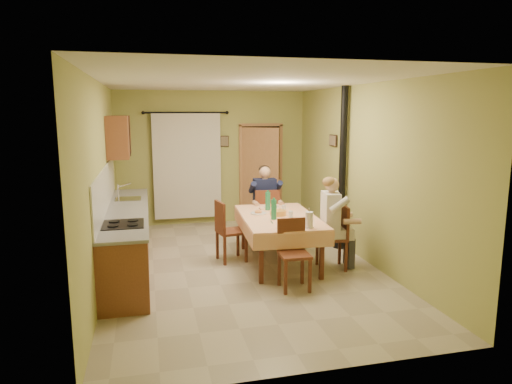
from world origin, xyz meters
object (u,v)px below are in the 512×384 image
object	(u,v)px
man_right	(333,212)
stove_flue	(342,190)
chair_far	(265,227)
chair_right	(332,250)
chair_left	(231,243)
chair_near	(294,268)
man_far	(265,195)
dining_table	(279,239)

from	to	relation	value
man_right	stove_flue	distance (m)	1.15
chair_far	stove_flue	size ratio (longest dim) A/B	0.36
chair_right	chair_left	bearing A→B (deg)	71.90
chair_near	man_far	world-z (taller)	man_far
man_right	stove_flue	bearing A→B (deg)	-22.16
stove_flue	man_far	bearing A→B (deg)	153.29
dining_table	man_far	bearing A→B (deg)	89.51
chair_far	chair_left	size ratio (longest dim) A/B	1.03
dining_table	chair_near	world-z (taller)	chair_near
dining_table	man_right	world-z (taller)	man_right
chair_near	stove_flue	bearing A→B (deg)	-128.82
chair_near	chair_left	xyz separation A→B (m)	(-0.62, 1.37, 0.00)
man_far	stove_flue	size ratio (longest dim) A/B	0.50
chair_right	stove_flue	bearing A→B (deg)	-21.51
chair_left	chair_far	bearing A→B (deg)	127.00
dining_table	chair_left	xyz separation A→B (m)	(-0.72, 0.28, -0.09)
chair_far	stove_flue	xyz separation A→B (m)	(1.21, -0.60, 0.73)
chair_far	man_far	bearing A→B (deg)	90.00
dining_table	man_far	size ratio (longest dim) A/B	1.43
chair_far	chair_near	distance (m)	2.23
chair_far	chair_near	world-z (taller)	chair_far
chair_left	chair_right	bearing A→B (deg)	53.43
chair_far	stove_flue	bearing A→B (deg)	-24.33
dining_table	chair_far	world-z (taller)	chair_far
chair_left	man_right	xyz separation A→B (m)	(1.43, -0.72, 0.59)
man_right	chair_left	bearing A→B (deg)	71.74
chair_far	chair_near	bearing A→B (deg)	-92.84
stove_flue	chair_far	bearing A→B (deg)	153.87
chair_right	man_far	bearing A→B (deg)	30.52
chair_far	chair_left	distance (m)	1.17
chair_far	man_right	size ratio (longest dim) A/B	0.72
man_far	dining_table	bearing A→B (deg)	-92.07
man_right	stove_flue	size ratio (longest dim) A/B	0.50
stove_flue	dining_table	bearing A→B (deg)	-157.35
man_far	man_right	world-z (taller)	same
chair_left	chair_near	bearing A→B (deg)	14.26
chair_near	stove_flue	size ratio (longest dim) A/B	0.34
dining_table	chair_far	bearing A→B (deg)	89.48
chair_right	man_right	xyz separation A→B (m)	(-0.01, 0.00, 0.59)
dining_table	chair_left	size ratio (longest dim) A/B	2.03
man_far	chair_near	bearing A→B (deg)	-92.82
chair_left	stove_flue	distance (m)	2.16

